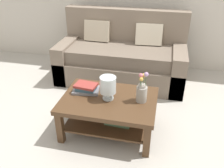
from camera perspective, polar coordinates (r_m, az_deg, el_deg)
The scene contains 6 objects.
ground_plane at distance 3.16m, azimuth -0.65°, elevation -6.43°, with size 10.00×10.00×0.00m, color #B7B2A8.
couch at distance 3.82m, azimuth 2.34°, elevation 6.36°, with size 1.93×0.90×1.06m.
coffee_table at distance 2.69m, azimuth -0.64°, elevation -5.58°, with size 1.03×0.74×0.43m.
book_stack_main at distance 2.74m, azimuth -6.17°, elevation -0.97°, with size 0.32×0.24×0.10m.
glass_hurricane_vase at distance 2.54m, azimuth -0.97°, elevation -0.38°, with size 0.17×0.17×0.26m.
flower_pitcher at distance 2.54m, azimuth 7.09°, elevation -1.74°, with size 0.12×0.12×0.35m.
Camera 1 is at (0.61, -2.50, 1.84)m, focal length 38.52 mm.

